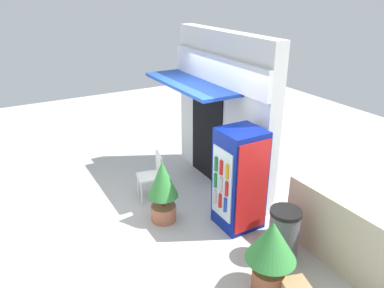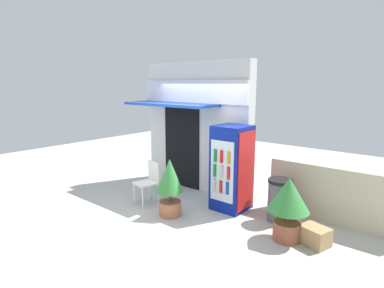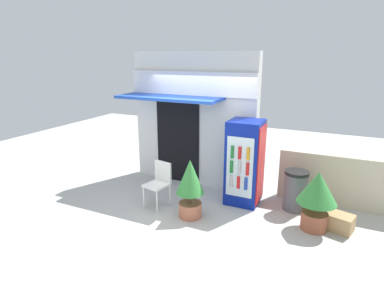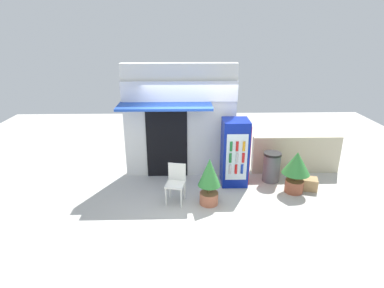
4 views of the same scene
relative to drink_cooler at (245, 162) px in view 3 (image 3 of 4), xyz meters
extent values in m
plane|color=beige|center=(-1.06, -0.87, -0.85)|extent=(16.00, 16.00, 0.00)
cube|color=silver|center=(-1.39, 0.61, 0.65)|extent=(2.92, 0.27, 3.00)
cube|color=white|center=(-1.39, 0.43, 1.47)|extent=(2.92, 0.08, 0.51)
cube|color=#1E47B2|center=(-1.74, 0.07, 1.19)|extent=(2.28, 0.81, 0.06)
cube|color=black|center=(-1.74, 0.45, 0.14)|extent=(1.07, 0.03, 1.99)
cube|color=navy|center=(-0.01, 0.01, 0.00)|extent=(0.65, 0.66, 1.70)
cube|color=silver|center=(-0.01, -0.33, 0.00)|extent=(0.52, 0.02, 1.19)
cube|color=red|center=(0.33, 0.01, 0.00)|extent=(0.02, 0.60, 1.53)
cylinder|color=#B2B2B7|center=(-0.16, -0.35, -0.30)|extent=(0.06, 0.06, 0.24)
cylinder|color=red|center=(-0.01, -0.35, -0.30)|extent=(0.06, 0.06, 0.24)
cylinder|color=#1938A5|center=(0.13, -0.35, -0.30)|extent=(0.06, 0.06, 0.24)
cylinder|color=#196B2D|center=(-0.16, -0.35, 0.00)|extent=(0.06, 0.06, 0.24)
cylinder|color=#B2B2B7|center=(0.00, -0.35, 0.00)|extent=(0.06, 0.06, 0.24)
cylinder|color=red|center=(0.15, -0.35, 0.00)|extent=(0.06, 0.06, 0.24)
cylinder|color=#196B2D|center=(-0.16, -0.35, 0.30)|extent=(0.06, 0.06, 0.24)
cylinder|color=red|center=(-0.01, -0.35, 0.30)|extent=(0.06, 0.06, 0.24)
cylinder|color=orange|center=(0.15, -0.35, 0.30)|extent=(0.06, 0.06, 0.24)
cylinder|color=white|center=(-1.71, -1.09, -0.63)|extent=(0.04, 0.04, 0.44)
cylinder|color=white|center=(-1.36, -1.16, -0.63)|extent=(0.04, 0.04, 0.44)
cylinder|color=white|center=(-1.63, -0.72, -0.63)|extent=(0.04, 0.04, 0.44)
cylinder|color=white|center=(-1.28, -0.79, -0.63)|extent=(0.04, 0.04, 0.44)
cube|color=white|center=(-1.49, -0.94, -0.39)|extent=(0.49, 0.51, 0.04)
cube|color=white|center=(-1.45, -0.75, -0.16)|extent=(0.41, 0.12, 0.41)
cylinder|color=#BC6B4C|center=(-0.72, -1.03, -0.71)|extent=(0.43, 0.43, 0.28)
cylinder|color=brown|center=(-0.72, -1.03, -0.47)|extent=(0.05, 0.05, 0.20)
cone|color=#388C3D|center=(-0.72, -1.03, -0.06)|extent=(0.51, 0.51, 0.64)
cylinder|color=#995138|center=(1.41, -0.53, -0.69)|extent=(0.44, 0.44, 0.31)
cylinder|color=brown|center=(1.41, -0.53, -0.44)|extent=(0.05, 0.05, 0.19)
cone|color=#388C3D|center=(1.41, -0.53, -0.07)|extent=(0.66, 0.66, 0.55)
cylinder|color=#595960|center=(1.00, 0.09, -0.49)|extent=(0.44, 0.44, 0.73)
cylinder|color=black|center=(1.00, 0.09, -0.09)|extent=(0.46, 0.46, 0.06)
cube|color=beige|center=(1.80, 0.62, -0.33)|extent=(2.41, 0.21, 1.05)
cube|color=tan|center=(1.81, -0.39, -0.70)|extent=(0.50, 0.44, 0.30)
camera|label=1|loc=(4.29, -3.34, 2.92)|focal=35.39mm
camera|label=2|loc=(3.28, -5.17, 1.66)|focal=29.56mm
camera|label=3|loc=(1.56, -5.87, 2.06)|focal=29.66mm
camera|label=4|loc=(-1.28, -7.40, 2.98)|focal=29.64mm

